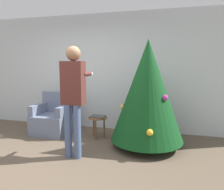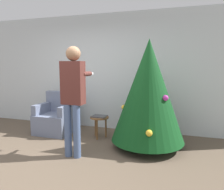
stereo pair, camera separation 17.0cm
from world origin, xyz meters
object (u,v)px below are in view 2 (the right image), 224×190
Objects in this scene: armchair at (56,118)px; person_standing at (73,91)px; christmas_tree at (148,91)px; side_stool at (99,120)px.

person_standing reaches higher than armchair.
christmas_tree is at bearing -7.41° from armchair.
christmas_tree is 2.26m from armchair.
side_stool is (0.07, 0.98, -0.72)m from person_standing.
side_stool is (1.07, -0.05, 0.05)m from armchair.
armchair is 0.50× the size of person_standing.
armchair is 1.07m from side_stool.
armchair is at bearing 134.13° from person_standing.
side_stool is (-1.04, 0.23, -0.69)m from christmas_tree.
christmas_tree is 1.09× the size of person_standing.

